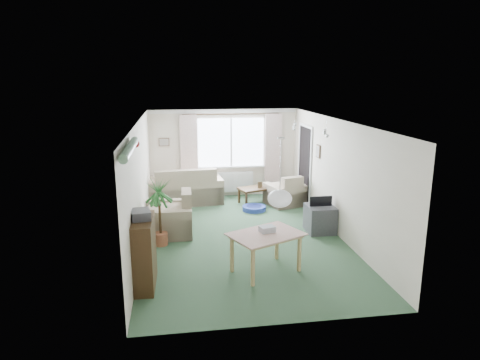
{
  "coord_description": "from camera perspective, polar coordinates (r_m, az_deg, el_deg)",
  "views": [
    {
      "loc": [
        -1.3,
        -8.23,
        3.23
      ],
      "look_at": [
        0.0,
        0.3,
        1.15
      ],
      "focal_mm": 32.0,
      "sensor_mm": 36.0,
      "label": 1
    }
  ],
  "objects": [
    {
      "name": "pendant_lamp",
      "position": [
        6.36,
        5.32,
        -2.47
      ],
      "size": [
        0.36,
        0.36,
        0.36
      ],
      "primitive_type": "sphere",
      "color": "white"
    },
    {
      "name": "coffee_table",
      "position": [
        11.25,
        2.24,
        -2.03
      ],
      "size": [
        1.04,
        0.78,
        0.42
      ],
      "primitive_type": "cube",
      "rotation": [
        0.0,
        0.0,
        0.31
      ],
      "color": "black",
      "rests_on": "ground"
    },
    {
      "name": "sofa",
      "position": [
        11.32,
        -7.39,
        -0.62
      ],
      "size": [
        2.0,
        1.18,
        0.96
      ],
      "primitive_type": "cube",
      "rotation": [
        0.0,
        0.0,
        3.23
      ],
      "color": "beige",
      "rests_on": "ground"
    },
    {
      "name": "dining_table",
      "position": [
        7.34,
        3.44,
        -9.72
      ],
      "size": [
        1.26,
        1.09,
        0.67
      ],
      "primitive_type": "cube",
      "rotation": [
        0.0,
        0.0,
        0.44
      ],
      "color": "tan",
      "rests_on": "ground"
    },
    {
      "name": "bauble_cluster_b",
      "position": [
        8.5,
        11.42,
        6.47
      ],
      "size": [
        0.2,
        0.2,
        0.2
      ],
      "primitive_type": "sphere",
      "color": "silver"
    },
    {
      "name": "hifi_box",
      "position": [
        6.75,
        -13.1,
        -4.51
      ],
      "size": [
        0.33,
        0.39,
        0.14
      ],
      "primitive_type": "cube",
      "rotation": [
        0.0,
        0.0,
        0.16
      ],
      "color": "#3A393F",
      "rests_on": "bookshelf"
    },
    {
      "name": "wall_picture_back",
      "position": [
        11.58,
        -10.1,
        5.01
      ],
      "size": [
        0.28,
        0.03,
        0.22
      ],
      "primitive_type": "cube",
      "color": "brown"
    },
    {
      "name": "wall_picture_right",
      "position": [
        10.12,
        10.39,
        3.78
      ],
      "size": [
        0.03,
        0.24,
        0.3
      ],
      "primitive_type": "cube",
      "color": "brown"
    },
    {
      "name": "gift_box",
      "position": [
        7.27,
        3.64,
        -6.62
      ],
      "size": [
        0.29,
        0.24,
        0.12
      ],
      "primitive_type": "cube",
      "rotation": [
        0.0,
        0.0,
        0.26
      ],
      "color": "#B3B5BE",
      "rests_on": "dining_table"
    },
    {
      "name": "window",
      "position": [
        11.68,
        -1.2,
        5.04
      ],
      "size": [
        1.8,
        0.03,
        1.3
      ],
      "primitive_type": "cube",
      "color": "white"
    },
    {
      "name": "curtain_left",
      "position": [
        11.53,
        -6.81,
        3.67
      ],
      "size": [
        0.45,
        0.08,
        2.0
      ],
      "primitive_type": "cube",
      "color": "beige"
    },
    {
      "name": "ground",
      "position": [
        8.93,
        0.29,
        -7.64
      ],
      "size": [
        6.5,
        6.5,
        0.0
      ],
      "primitive_type": "plane",
      "color": "#305035"
    },
    {
      "name": "houseplant",
      "position": [
        8.46,
        -10.66,
        -4.25
      ],
      "size": [
        0.76,
        0.76,
        1.35
      ],
      "primitive_type": "cylinder",
      "rotation": [
        0.0,
        0.0,
        -0.39
      ],
      "color": "#21551D",
      "rests_on": "ground"
    },
    {
      "name": "pet_bed",
      "position": [
        10.65,
        1.89,
        -3.78
      ],
      "size": [
        0.68,
        0.68,
        0.12
      ],
      "primitive_type": "cylinder",
      "rotation": [
        0.0,
        0.0,
        -0.19
      ],
      "color": "navy",
      "rests_on": "ground"
    },
    {
      "name": "radiator",
      "position": [
        11.86,
        -1.15,
        -0.25
      ],
      "size": [
        1.2,
        0.1,
        0.55
      ],
      "primitive_type": "cube",
      "color": "white"
    },
    {
      "name": "doorway",
      "position": [
        11.16,
        8.65,
        1.87
      ],
      "size": [
        0.03,
        0.95,
        2.0
      ],
      "primitive_type": "cube",
      "color": "black"
    },
    {
      "name": "armchair_corner",
      "position": [
        11.12,
        6.08,
        -1.27
      ],
      "size": [
        1.09,
        1.06,
        0.8
      ],
      "primitive_type": "cube",
      "rotation": [
        0.0,
        0.0,
        3.42
      ],
      "color": "beige",
      "rests_on": "ground"
    },
    {
      "name": "curtain_right",
      "position": [
        11.83,
        4.42,
        3.98
      ],
      "size": [
        0.45,
        0.08,
        2.0
      ],
      "primitive_type": "cube",
      "color": "beige"
    },
    {
      "name": "curtain_rod",
      "position": [
        11.52,
        -1.16,
        8.77
      ],
      "size": [
        2.6,
        0.03,
        0.03
      ],
      "primitive_type": "cube",
      "color": "black"
    },
    {
      "name": "bauble_cluster_a",
      "position": [
        9.54,
        7.25,
        7.38
      ],
      "size": [
        0.2,
        0.2,
        0.2
      ],
      "primitive_type": "sphere",
      "color": "silver"
    },
    {
      "name": "bookshelf",
      "position": [
        6.95,
        -12.62,
        -9.43
      ],
      "size": [
        0.32,
        0.91,
        1.11
      ],
      "primitive_type": "cube",
      "rotation": [
        0.0,
        0.0,
        -0.02
      ],
      "color": "black",
      "rests_on": "ground"
    },
    {
      "name": "tv_cube",
      "position": [
        9.32,
        10.62,
        -5.09
      ],
      "size": [
        0.58,
        0.63,
        0.57
      ],
      "primitive_type": "cube",
      "rotation": [
        0.0,
        0.0,
        -0.01
      ],
      "color": "#303135",
      "rests_on": "ground"
    },
    {
      "name": "armchair_left",
      "position": [
        9.12,
        -9.54,
        -4.32
      ],
      "size": [
        1.0,
        1.05,
        0.92
      ],
      "primitive_type": "cube",
      "rotation": [
        0.0,
        0.0,
        -1.59
      ],
      "color": "tan",
      "rests_on": "ground"
    },
    {
      "name": "photo_frame",
      "position": [
        11.16,
        2.67,
        -0.62
      ],
      "size": [
        0.12,
        0.04,
        0.16
      ],
      "primitive_type": "cube",
      "rotation": [
        0.0,
        0.0,
        0.17
      ],
      "color": "brown",
      "rests_on": "coffee_table"
    },
    {
      "name": "tinsel_garland",
      "position": [
        6.03,
        -14.5,
        4.07
      ],
      "size": [
        1.6,
        1.6,
        0.12
      ],
      "primitive_type": "cylinder",
      "color": "#196626"
    }
  ]
}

